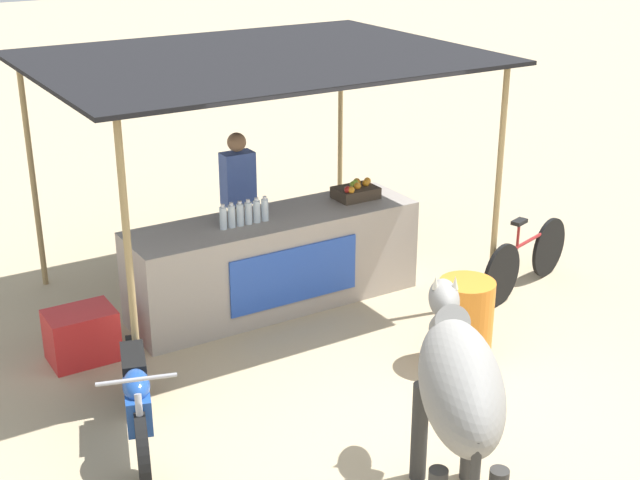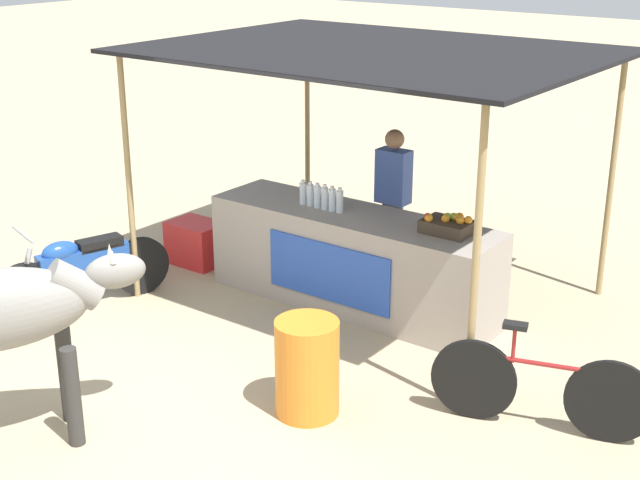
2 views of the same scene
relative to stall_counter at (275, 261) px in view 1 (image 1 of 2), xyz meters
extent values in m
plane|color=tan|center=(0.00, -2.20, -0.48)|extent=(60.00, 60.00, 0.00)
cube|color=#9E9389|center=(0.00, 0.00, 0.00)|extent=(3.00, 0.80, 0.96)
cube|color=#264CB2|center=(0.00, -0.41, 0.00)|extent=(1.40, 0.02, 0.58)
cube|color=black|center=(0.00, 0.30, 2.01)|extent=(4.20, 3.20, 0.04)
cylinder|color=#997F51|center=(-1.89, -1.14, 0.76)|extent=(0.06, 0.06, 2.49)
cylinder|color=#997F51|center=(1.89, -1.14, 0.76)|extent=(0.06, 0.06, 2.49)
cylinder|color=#997F51|center=(-1.89, 1.74, 0.76)|extent=(0.06, 0.06, 2.49)
cylinder|color=#997F51|center=(1.89, 1.74, 0.76)|extent=(0.06, 0.06, 2.49)
cylinder|color=silver|center=(-0.57, -0.05, 0.59)|extent=(0.07, 0.07, 0.22)
cylinder|color=white|center=(-0.57, -0.05, 0.71)|extent=(0.04, 0.04, 0.03)
cylinder|color=silver|center=(-0.48, -0.05, 0.59)|extent=(0.07, 0.07, 0.22)
cylinder|color=white|center=(-0.48, -0.05, 0.71)|extent=(0.04, 0.04, 0.03)
cylinder|color=silver|center=(-0.39, -0.05, 0.59)|extent=(0.07, 0.07, 0.22)
cylinder|color=white|center=(-0.39, -0.05, 0.71)|extent=(0.04, 0.04, 0.03)
cylinder|color=silver|center=(-0.30, -0.05, 0.59)|extent=(0.07, 0.07, 0.22)
cylinder|color=white|center=(-0.30, -0.05, 0.71)|extent=(0.04, 0.04, 0.03)
cylinder|color=silver|center=(-0.21, -0.05, 0.59)|extent=(0.07, 0.07, 0.22)
cylinder|color=white|center=(-0.21, -0.05, 0.71)|extent=(0.04, 0.04, 0.03)
cylinder|color=silver|center=(-0.12, -0.05, 0.59)|extent=(0.07, 0.07, 0.22)
cylinder|color=white|center=(-0.12, -0.05, 0.71)|extent=(0.04, 0.04, 0.03)
cube|color=#3F3326|center=(1.00, 0.05, 0.54)|extent=(0.44, 0.32, 0.12)
sphere|color=orange|center=(1.18, 0.10, 0.63)|extent=(0.08, 0.08, 0.08)
sphere|color=orange|center=(1.08, 0.14, 0.63)|extent=(0.08, 0.08, 0.08)
sphere|color=orange|center=(1.13, 0.05, 0.63)|extent=(0.08, 0.08, 0.08)
sphere|color=#8CB22D|center=(1.04, 0.11, 0.63)|extent=(0.08, 0.08, 0.08)
sphere|color=orange|center=(1.00, 0.02, 0.63)|extent=(0.08, 0.08, 0.08)
sphere|color=#B21E19|center=(0.85, -0.04, 0.63)|extent=(0.08, 0.08, 0.08)
sphere|color=#8CB22D|center=(0.99, 0.08, 0.63)|extent=(0.08, 0.08, 0.08)
sphere|color=orange|center=(1.06, 0.11, 0.63)|extent=(0.08, 0.08, 0.08)
sphere|color=orange|center=(0.87, -0.06, 0.63)|extent=(0.08, 0.08, 0.08)
cylinder|color=#383842|center=(-0.02, 0.75, -0.04)|extent=(0.22, 0.22, 0.88)
cube|color=#3F59A5|center=(-0.02, 0.75, 0.68)|extent=(0.34, 0.20, 0.56)
sphere|color=#8C6647|center=(-0.02, 0.75, 1.07)|extent=(0.20, 0.20, 0.20)
cube|color=red|center=(-2.05, -0.10, -0.24)|extent=(0.60, 0.44, 0.48)
cylinder|color=orange|center=(0.90, -1.90, -0.09)|extent=(0.50, 0.50, 0.78)
ellipsoid|color=gray|center=(-0.61, -3.59, 0.60)|extent=(1.18, 1.47, 0.60)
cylinder|color=#302F2D|center=(-0.51, -3.08, -0.09)|extent=(0.12, 0.12, 0.78)
cylinder|color=#302F2D|center=(-0.20, -3.27, -0.09)|extent=(0.12, 0.12, 0.78)
cylinder|color=gray|center=(-0.30, -3.09, 0.71)|extent=(0.44, 0.51, 0.41)
ellipsoid|color=gray|center=(-0.14, -2.83, 0.77)|extent=(0.42, 0.49, 0.26)
cone|color=beige|center=(-0.21, -2.81, 0.91)|extent=(0.05, 0.05, 0.10)
cone|color=beige|center=(-0.09, -2.89, 0.91)|extent=(0.05, 0.05, 0.10)
cylinder|color=black|center=(-2.26, -2.20, -0.18)|extent=(0.25, 0.60, 0.60)
cylinder|color=black|center=(-1.90, -1.05, -0.18)|extent=(0.25, 0.60, 0.60)
cube|color=#1E4799|center=(-2.08, -1.63, 0.00)|extent=(0.44, 0.91, 0.28)
ellipsoid|color=#1E4799|center=(-2.14, -1.84, 0.16)|extent=(0.30, 0.40, 0.20)
cube|color=black|center=(-2.03, -1.45, 0.16)|extent=(0.30, 0.47, 0.10)
cylinder|color=#99999E|center=(-2.24, -2.15, 0.40)|extent=(0.53, 0.19, 0.03)
cylinder|color=#99999E|center=(-2.25, -2.18, 0.02)|extent=(0.11, 0.21, 0.49)
cylinder|color=black|center=(2.92, -0.91, -0.15)|extent=(0.64, 0.23, 0.66)
cylinder|color=black|center=(1.97, -1.20, -0.15)|extent=(0.64, 0.23, 0.66)
cylinder|color=maroon|center=(2.44, -1.05, 0.07)|extent=(0.82, 0.29, 0.04)
cylinder|color=maroon|center=(2.23, -1.12, 0.19)|extent=(0.03, 0.03, 0.28)
cube|color=black|center=(2.23, -1.12, 0.35)|extent=(0.20, 0.15, 0.04)
camera|label=1|loc=(-3.92, -7.32, 3.53)|focal=50.00mm
camera|label=2|loc=(4.63, -6.75, 3.19)|focal=50.00mm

